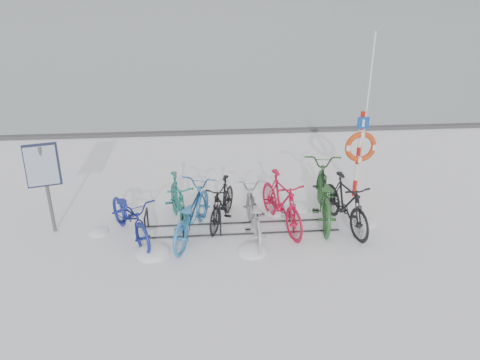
# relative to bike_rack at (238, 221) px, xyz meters

# --- Properties ---
(ground) EXTENTS (900.00, 900.00, 0.00)m
(ground) POSITION_rel_bike_rack_xyz_m (0.00, 0.00, -0.18)
(ground) COLOR white
(ground) RESTS_ON ground
(quay_edge) EXTENTS (400.00, 0.25, 0.10)m
(quay_edge) POSITION_rel_bike_rack_xyz_m (0.00, 5.90, -0.13)
(quay_edge) COLOR #3F3F42
(quay_edge) RESTS_ON ground
(bike_rack) EXTENTS (4.00, 0.48, 0.46)m
(bike_rack) POSITION_rel_bike_rack_xyz_m (0.00, 0.00, 0.00)
(bike_rack) COLOR black
(bike_rack) RESTS_ON ground
(info_board) EXTENTS (0.65, 0.37, 1.84)m
(info_board) POSITION_rel_bike_rack_xyz_m (-3.64, 0.21, 1.14)
(info_board) COLOR #595B5E
(info_board) RESTS_ON ground
(lifebuoy_station) EXTENTS (0.70, 0.22, 3.62)m
(lifebuoy_station) POSITION_rel_bike_rack_xyz_m (2.77, 1.22, 1.04)
(lifebuoy_station) COLOR #AE120D
(lifebuoy_station) RESTS_ON ground
(bike_0) EXTENTS (1.46, 1.94, 0.97)m
(bike_0) POSITION_rel_bike_rack_xyz_m (-2.08, -0.11, 0.31)
(bike_0) COLOR navy
(bike_0) RESTS_ON ground
(bike_1) EXTENTS (0.87, 1.85, 1.07)m
(bike_1) POSITION_rel_bike_rack_xyz_m (-1.18, 0.29, 0.35)
(bike_1) COLOR #1D6359
(bike_1) RESTS_ON ground
(bike_2) EXTENTS (1.27, 2.10, 1.04)m
(bike_2) POSITION_rel_bike_rack_xyz_m (-0.92, -0.14, 0.34)
(bike_2) COLOR teal
(bike_2) RESTS_ON ground
(bike_3) EXTENTS (0.95, 1.64, 0.95)m
(bike_3) POSITION_rel_bike_rack_xyz_m (-0.30, 0.34, 0.30)
(bike_3) COLOR black
(bike_3) RESTS_ON ground
(bike_4) EXTENTS (0.69, 1.86, 0.96)m
(bike_4) POSITION_rel_bike_rack_xyz_m (0.28, -0.17, 0.30)
(bike_4) COLOR #A5A6AC
(bike_4) RESTS_ON ground
(bike_5) EXTENTS (1.02, 1.96, 1.13)m
(bike_5) POSITION_rel_bike_rack_xyz_m (0.87, 0.09, 0.38)
(bike_5) COLOR #B80E30
(bike_5) RESTS_ON ground
(bike_6) EXTENTS (1.10, 2.33, 1.17)m
(bike_6) POSITION_rel_bike_rack_xyz_m (1.79, 0.38, 0.41)
(bike_6) COLOR #255426
(bike_6) RESTS_ON ground
(bike_7) EXTENTS (0.90, 1.88, 1.09)m
(bike_7) POSITION_rel_bike_rack_xyz_m (2.14, -0.03, 0.36)
(bike_7) COLOR black
(bike_7) RESTS_ON ground
(snow_drifts) EXTENTS (5.82, 2.14, 0.23)m
(snow_drifts) POSITION_rel_bike_rack_xyz_m (-0.20, -0.20, -0.18)
(snow_drifts) COLOR white
(snow_drifts) RESTS_ON ground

